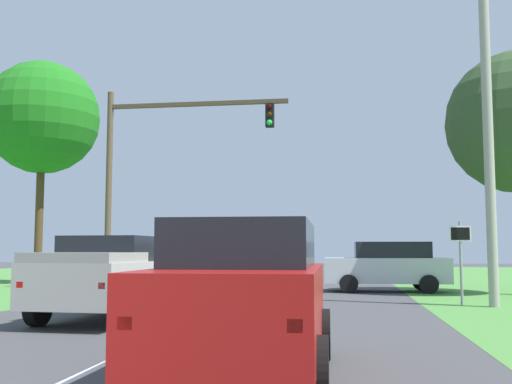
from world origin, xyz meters
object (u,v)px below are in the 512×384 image
Objects in this scene: keep_moving_sign at (461,251)px; pickup_truck_lead at (115,276)px; red_suv_near at (245,294)px; traffic_light at (154,158)px; crossing_suv_far at (387,266)px; utility_pole_right at (488,124)px; extra_tree_1 at (42,118)px.

pickup_truck_lead is at bearing -150.06° from keep_moving_sign.
pickup_truck_lead is at bearing 124.35° from red_suv_near.
traffic_light is 3.29× the size of keep_moving_sign.
pickup_truck_lead reaches higher than crossing_suv_far.
pickup_truck_lead is 0.51× the size of utility_pole_right.
red_suv_near is at bearing -113.10° from keep_moving_sign.
traffic_light is at bearing 156.10° from utility_pole_right.
red_suv_near is at bearing -117.57° from utility_pole_right.
pickup_truck_lead is at bearing -123.20° from crossing_suv_far.
keep_moving_sign is 0.52× the size of crossing_suv_far.
traffic_light reaches higher than red_suv_near.
traffic_light is 9.88m from crossing_suv_far.
red_suv_near is 1.88× the size of keep_moving_sign.
traffic_light reaches higher than keep_moving_sign.
red_suv_near is at bearing -99.95° from crossing_suv_far.
red_suv_near is 0.85× the size of pickup_truck_lead.
utility_pole_right is at bearing 62.43° from red_suv_near.
red_suv_near is 16.30m from crossing_suv_far.
pickup_truck_lead is 10.54m from traffic_light.
traffic_light is 12.12m from keep_moving_sign.
pickup_truck_lead is at bearing -77.04° from traffic_light.
utility_pole_right is (5.29, 10.13, 4.10)m from red_suv_near.
crossing_suv_far is (2.82, 16.05, -0.04)m from red_suv_near.
traffic_light reaches higher than pickup_truck_lead.
utility_pole_right is (0.76, -0.49, 3.59)m from keep_moving_sign.
utility_pole_right reaches higher than red_suv_near.
extra_tree_1 is at bearing 171.20° from crossing_suv_far.
pickup_truck_lead is 12.32m from crossing_suv_far.
red_suv_near is 11.56m from keep_moving_sign.
pickup_truck_lead is (-3.93, 5.75, -0.03)m from red_suv_near.
crossing_suv_far is (6.75, 10.31, -0.01)m from pickup_truck_lead.
pickup_truck_lead is 1.14× the size of crossing_suv_far.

